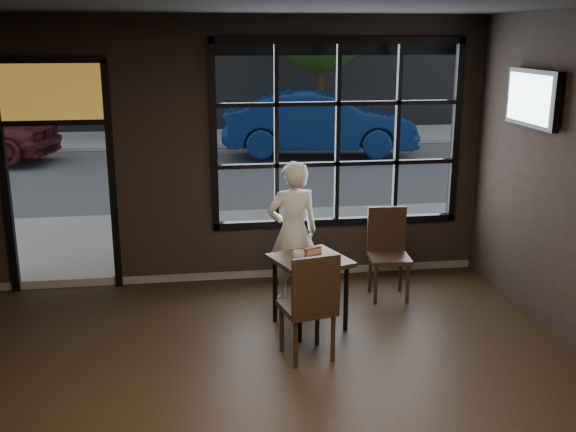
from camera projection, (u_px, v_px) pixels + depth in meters
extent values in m
cube|color=black|center=(338.00, 134.00, 8.16)|extent=(3.06, 0.12, 2.28)
cube|color=orange|center=(51.00, 91.00, 7.55)|extent=(1.20, 0.06, 0.70)
cube|color=#545456|center=(203.00, 108.00, 28.04)|extent=(60.00, 41.00, 0.04)
cube|color=black|center=(310.00, 292.00, 7.01)|extent=(0.89, 0.89, 0.76)
cube|color=black|center=(307.00, 304.00, 6.30)|extent=(0.55, 0.55, 1.06)
cube|color=black|center=(389.00, 255.00, 7.73)|extent=(0.49, 0.49, 1.04)
imported|color=silver|center=(293.00, 232.00, 7.58)|extent=(0.65, 0.47, 1.63)
imported|color=silver|center=(299.00, 255.00, 6.84)|extent=(0.15, 0.15, 0.10)
cube|color=black|center=(533.00, 98.00, 6.91)|extent=(0.11, 1.00, 0.59)
imported|color=#0A2250|center=(319.00, 123.00, 16.44)|extent=(4.84, 2.26, 1.54)
cylinder|color=#332114|center=(112.00, 106.00, 18.68)|extent=(0.19, 0.19, 2.08)
sphere|color=#274C14|center=(108.00, 42.00, 18.23)|extent=(2.27, 2.27, 2.27)
cylinder|color=#332114|center=(319.00, 96.00, 19.26)|extent=(0.23, 0.23, 2.50)
sphere|color=#256E21|center=(320.00, 22.00, 18.72)|extent=(2.73, 2.73, 2.73)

